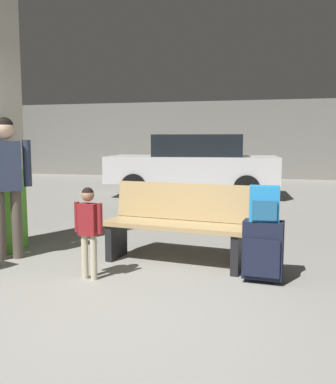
# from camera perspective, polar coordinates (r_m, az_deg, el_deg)

# --- Properties ---
(ground_plane) EXTENTS (18.00, 18.00, 0.10)m
(ground_plane) POSITION_cam_1_polar(r_m,az_deg,el_deg) (7.11, 4.24, -4.62)
(ground_plane) COLOR gray
(garage_back_wall) EXTENTS (18.00, 0.12, 2.80)m
(garage_back_wall) POSITION_cam_1_polar(r_m,az_deg,el_deg) (15.77, 9.87, 6.94)
(garage_back_wall) COLOR slate
(garage_back_wall) RESTS_ON ground_plane
(bench) EXTENTS (1.65, 0.72, 0.89)m
(bench) POSITION_cam_1_polar(r_m,az_deg,el_deg) (4.78, 1.14, -4.31)
(bench) COLOR tan
(bench) RESTS_ON ground_plane
(suitcase) EXTENTS (0.40, 0.26, 0.60)m
(suitcase) POSITION_cam_1_polar(r_m,az_deg,el_deg) (4.24, 12.61, -7.60)
(suitcase) COLOR #191E33
(suitcase) RESTS_ON ground_plane
(backpack_bright) EXTENTS (0.29, 0.20, 0.34)m
(backpack_bright) POSITION_cam_1_polar(r_m,az_deg,el_deg) (4.15, 12.78, -1.57)
(backpack_bright) COLOR #268CD8
(backpack_bright) RESTS_ON suitcase
(child) EXTENTS (0.31, 0.20, 0.92)m
(child) POSITION_cam_1_polar(r_m,az_deg,el_deg) (4.25, -10.62, -4.11)
(child) COLOR beige
(child) RESTS_ON ground_plane
(adult) EXTENTS (0.46, 0.38, 1.63)m
(adult) POSITION_cam_1_polar(r_m,az_deg,el_deg) (5.18, -20.89, 2.45)
(adult) COLOR brown
(adult) RESTS_ON ground_plane
(parked_car_far) EXTENTS (4.24, 2.09, 1.51)m
(parked_car_far) POSITION_cam_1_polar(r_m,az_deg,el_deg) (10.52, 3.54, 3.83)
(parked_car_far) COLOR silver
(parked_car_far) RESTS_ON ground_plane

